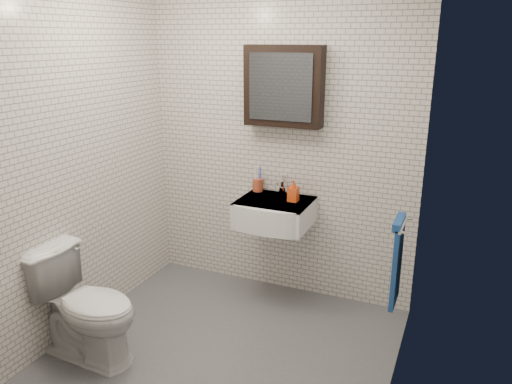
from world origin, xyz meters
TOP-DOWN VIEW (x-y plane):
  - ground at (0.00, 0.00)m, footprint 2.20×2.00m
  - room_shell at (0.00, 0.00)m, footprint 2.22×2.02m
  - washbasin at (0.05, 0.73)m, footprint 0.55×0.50m
  - faucet at (0.05, 0.93)m, footprint 0.06×0.20m
  - mirror_cabinet at (0.05, 0.93)m, footprint 0.60×0.15m
  - towel_rail at (1.04, 0.35)m, footprint 0.09×0.30m
  - toothbrush_cup at (-0.16, 0.94)m, footprint 0.10×0.10m
  - soap_bottle at (0.19, 0.81)m, footprint 0.08×0.08m
  - toilet at (-0.80, -0.43)m, footprint 0.77×0.47m

SIDE VIEW (x-z plane):
  - ground at x=0.00m, z-range 0.00..0.01m
  - toilet at x=-0.80m, z-range 0.00..0.76m
  - towel_rail at x=1.04m, z-range 0.43..1.01m
  - washbasin at x=0.05m, z-range 0.66..0.86m
  - toothbrush_cup at x=-0.16m, z-range 0.79..1.02m
  - faucet at x=0.05m, z-range 0.84..0.99m
  - soap_bottle at x=0.19m, z-range 0.85..1.02m
  - room_shell at x=0.00m, z-range 0.21..2.72m
  - mirror_cabinet at x=0.05m, z-range 1.40..2.00m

